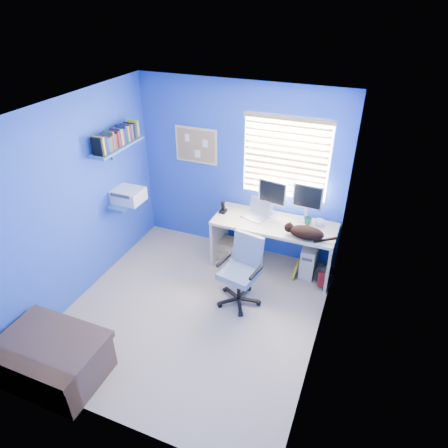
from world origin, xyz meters
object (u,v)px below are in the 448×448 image
at_px(laptop, 255,210).
at_px(tower_pc, 309,259).
at_px(office_chair, 241,279).
at_px(desk, 273,245).
at_px(cat, 307,233).

bearing_deg(laptop, tower_pc, 21.03).
bearing_deg(laptop, office_chair, -63.69).
distance_m(laptop, tower_pc, 1.03).
height_order(desk, laptop, laptop).
bearing_deg(desk, tower_pc, 9.13).
relative_size(desk, cat, 3.76).
height_order(cat, office_chair, office_chair).
relative_size(tower_pc, office_chair, 0.49).
height_order(laptop, tower_pc, laptop).
distance_m(desk, office_chair, 0.85).
relative_size(desk, tower_pc, 3.71).
height_order(cat, tower_pc, cat).
xyz_separation_m(laptop, tower_pc, (0.81, 0.04, -0.62)).
bearing_deg(desk, cat, -23.81).
bearing_deg(tower_pc, cat, -98.45).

